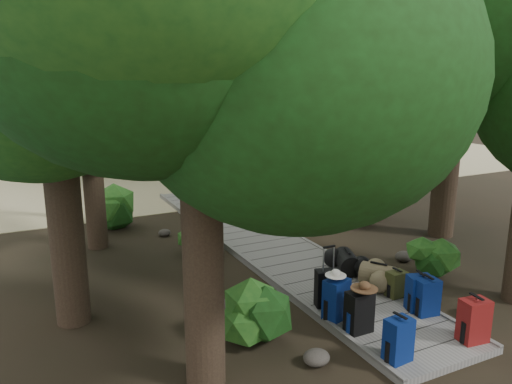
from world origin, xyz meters
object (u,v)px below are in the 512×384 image
duffel_right_khaki (378,275)px  sun_lounger (229,170)px  backpack_left_a (398,338)px  backpack_left_b (359,310)px  kayak (60,181)px  backpack_right_b (427,295)px  backpack_right_d (396,283)px  backpack_right_a (474,318)px  backpack_left_c (336,297)px  backpack_right_c (419,291)px  lone_suitcase_on_sand (186,180)px  suitcase_on_boardwalk (328,288)px  duffel_right_black (347,262)px

duffel_right_khaki → sun_lounger: sun_lounger is taller
backpack_left_a → backpack_left_b: 0.94m
kayak → sun_lounger: (6.37, -1.62, 0.14)m
backpack_right_b → backpack_right_d: (0.03, 0.79, -0.09)m
backpack_right_a → kayak: 15.95m
backpack_left_b → backpack_right_b: (1.42, -0.04, -0.02)m
backpack_right_d → backpack_right_a: bearing=-93.3°
duffel_right_khaki → kayak: duffel_right_khaki is taller
backpack_left_c → backpack_right_c: bearing=-32.5°
backpack_left_b → lone_suitcase_on_sand: 11.44m
backpack_right_b → kayak: size_ratio=0.20×
backpack_right_a → backpack_right_d: size_ratio=1.42×
backpack_left_a → backpack_right_a: size_ratio=0.96×
backpack_left_c → backpack_right_a: bearing=-64.5°
backpack_right_a → suitcase_on_boardwalk: 2.43m
backpack_right_c → duffel_right_khaki: backpack_right_c is taller
duffel_right_black → backpack_left_c: bearing=-110.1°
duffel_right_black → backpack_right_d: bearing=-64.2°
sun_lounger → backpack_left_a: bearing=-109.5°
backpack_left_a → suitcase_on_boardwalk: 1.94m
backpack_left_b → duffel_right_black: backpack_left_b is taller
duffel_right_black → lone_suitcase_on_sand: lone_suitcase_on_sand is taller
backpack_right_b → duffel_right_khaki: bearing=96.0°
backpack_left_b → kayak: size_ratio=0.22×
backpack_right_b → kayak: 15.01m
backpack_left_a → backpack_left_b: size_ratio=0.97×
backpack_left_c → backpack_right_b: size_ratio=1.10×
backpack_right_a → duffel_right_khaki: backpack_right_a is taller
backpack_left_c → duffel_right_khaki: 1.71m
backpack_left_a → suitcase_on_boardwalk: (0.10, 1.94, -0.03)m
suitcase_on_boardwalk → backpack_left_c: bearing=-90.9°
backpack_right_a → sun_lounger: (1.77, 13.65, -0.16)m
backpack_left_c → sun_lounger: (3.25, 12.08, -0.17)m
suitcase_on_boardwalk → lone_suitcase_on_sand: size_ratio=0.93×
backpack_right_b → lone_suitcase_on_sand: bearing=100.4°
duffel_right_black → kayak: (-4.53, 12.10, -0.14)m
backpack_right_a → lone_suitcase_on_sand: size_ratio=1.05×
sun_lounger → duffel_right_khaki: bearing=-104.8°
backpack_left_b → duffel_right_black: bearing=57.6°
backpack_left_a → duffel_right_khaki: (1.48, 2.22, -0.14)m
backpack_right_b → duffel_right_black: (-0.08, 2.18, -0.14)m
backpack_left_a → backpack_right_d: backpack_left_a is taller
backpack_right_c → sun_lounger: bearing=98.6°
duffel_right_black → suitcase_on_boardwalk: size_ratio=1.03×
backpack_right_c → kayak: backpack_right_c is taller
backpack_left_b → kayak: backpack_left_b is taller
backpack_left_b → backpack_right_d: backpack_left_b is taller
backpack_right_d → suitcase_on_boardwalk: 1.40m
duffel_right_black → backpack_right_a: bearing=-67.5°
backpack_left_c → lone_suitcase_on_sand: backpack_left_c is taller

